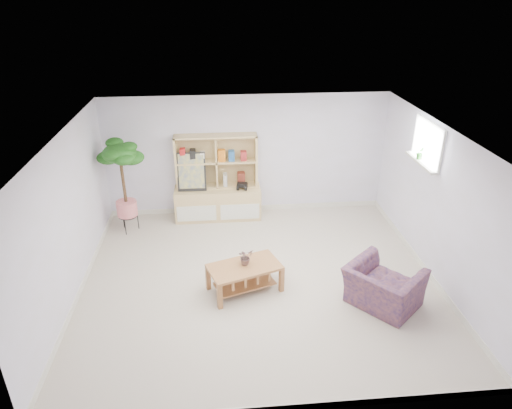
{
  "coord_description": "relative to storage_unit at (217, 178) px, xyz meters",
  "views": [
    {
      "loc": [
        -0.58,
        -5.98,
        4.26
      ],
      "look_at": [
        0.0,
        0.52,
        1.08
      ],
      "focal_mm": 32.0,
      "sensor_mm": 36.0,
      "label": 1
    }
  ],
  "objects": [
    {
      "name": "baseboard",
      "position": [
        0.6,
        -2.24,
        -0.79
      ],
      "size": [
        5.5,
        5.0,
        0.1
      ],
      "primitive_type": null,
      "color": "silver",
      "rests_on": "floor"
    },
    {
      "name": "floor",
      "position": [
        0.6,
        -2.24,
        -0.84
      ],
      "size": [
        5.5,
        5.0,
        0.01
      ],
      "primitive_type": "cube",
      "color": "#BBB3A1",
      "rests_on": "ground"
    },
    {
      "name": "walls",
      "position": [
        0.6,
        -2.24,
        0.36
      ],
      "size": [
        5.51,
        5.01,
        2.4
      ],
      "color": "silver",
      "rests_on": "floor"
    },
    {
      "name": "storage_unit",
      "position": [
        0.0,
        0.0,
        0.0
      ],
      "size": [
        1.68,
        0.57,
        1.68
      ],
      "primitive_type": null,
      "color": "tan",
      "rests_on": "floor"
    },
    {
      "name": "ceiling",
      "position": [
        0.6,
        -2.24,
        1.56
      ],
      "size": [
        5.5,
        5.0,
        0.01
      ],
      "primitive_type": "cube",
      "color": "white",
      "rests_on": "walls"
    },
    {
      "name": "sill_plant",
      "position": [
        3.27,
        -1.54,
        0.97
      ],
      "size": [
        0.13,
        0.11,
        0.21
      ],
      "primitive_type": "imported",
      "rotation": [
        0.0,
        0.0,
        0.12
      ],
      "color": "#1A5416",
      "rests_on": "window_sill"
    },
    {
      "name": "poster",
      "position": [
        -0.48,
        -0.04,
        0.17
      ],
      "size": [
        0.55,
        0.14,
        0.75
      ],
      "primitive_type": null,
      "rotation": [
        0.0,
        0.0,
        -0.02
      ],
      "color": "yellow",
      "rests_on": "storage_unit"
    },
    {
      "name": "table_plant",
      "position": [
        0.38,
        -2.43,
        -0.28
      ],
      "size": [
        0.29,
        0.29,
        0.25
      ],
      "primitive_type": "imported",
      "rotation": [
        0.0,
        0.0,
        0.61
      ],
      "color": "#1D5F24",
      "rests_on": "coffee_table"
    },
    {
      "name": "window_sill",
      "position": [
        3.27,
        -1.64,
        0.84
      ],
      "size": [
        0.14,
        1.0,
        0.04
      ],
      "primitive_type": "cube",
      "color": "silver",
      "rests_on": "walls"
    },
    {
      "name": "armchair",
      "position": [
        2.33,
        -3.02,
        -0.48
      ],
      "size": [
        1.28,
        1.29,
        0.72
      ],
      "primitive_type": "imported",
      "rotation": [
        0.0,
        0.0,
        2.29
      ],
      "color": "#16154C",
      "rests_on": "floor"
    },
    {
      "name": "toy_truck",
      "position": [
        0.48,
        -0.09,
        -0.14
      ],
      "size": [
        0.31,
        0.24,
        0.15
      ],
      "primitive_type": null,
      "rotation": [
        0.0,
        0.0,
        -0.17
      ],
      "color": "black",
      "rests_on": "storage_unit"
    },
    {
      "name": "coffee_table",
      "position": [
        0.36,
        -2.48,
        -0.62
      ],
      "size": [
        1.2,
        0.9,
        0.44
      ],
      "primitive_type": null,
      "rotation": [
        0.0,
        0.0,
        0.34
      ],
      "color": "#9B6434",
      "rests_on": "floor"
    },
    {
      "name": "floor_tree",
      "position": [
        -1.7,
        -0.41,
        0.05
      ],
      "size": [
        0.81,
        0.81,
        1.79
      ],
      "primitive_type": null,
      "rotation": [
        0.0,
        0.0,
        0.28
      ],
      "color": "#1A5416",
      "rests_on": "floor"
    },
    {
      "name": "window",
      "position": [
        3.33,
        -1.64,
        1.16
      ],
      "size": [
        0.1,
        0.98,
        0.68
      ],
      "primitive_type": null,
      "color": "#C2D7FF",
      "rests_on": "walls"
    }
  ]
}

